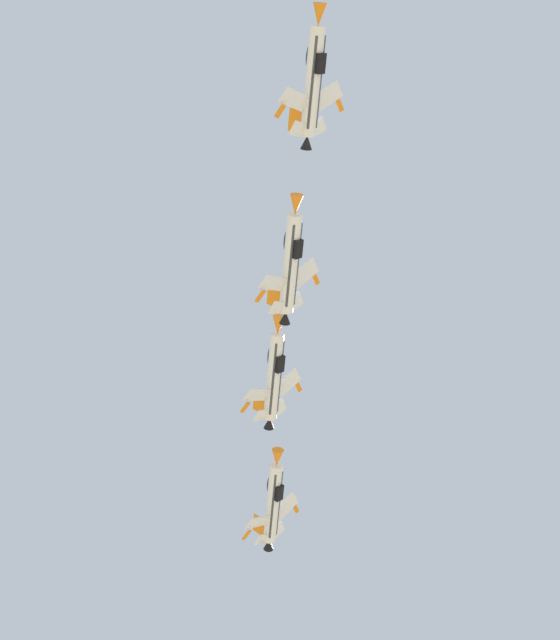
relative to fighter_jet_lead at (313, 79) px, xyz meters
The scene contains 4 objects.
fighter_jet_lead is the anchor object (origin of this frame).
fighter_jet_left_wing 20.55m from the fighter_jet_lead, 50.40° to the left, with size 11.65×12.86×7.37m.
fighter_jet_right_wing 36.90m from the fighter_jet_lead, 50.42° to the left, with size 11.65×12.86×7.19m.
fighter_jet_left_outer 55.28m from the fighter_jet_lead, 48.29° to the left, with size 11.65×12.86×7.38m.
Camera 1 is at (-2.17, -1.92, 1.93)m, focal length 52.65 mm.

